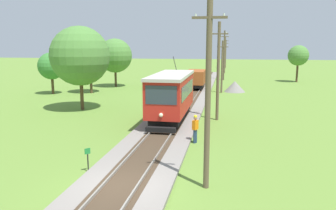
# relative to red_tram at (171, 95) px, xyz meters

# --- Properties ---
(ground_plane) EXTENTS (260.00, 260.00, 0.00)m
(ground_plane) POSITION_rel_red_tram_xyz_m (-0.00, -12.39, -2.19)
(ground_plane) COLOR olive
(track_ballast) EXTENTS (4.20, 120.00, 0.18)m
(track_ballast) POSITION_rel_red_tram_xyz_m (-0.00, -12.39, -2.10)
(track_ballast) COLOR gray
(track_ballast) RESTS_ON ground
(sleeper_bed) EXTENTS (2.04, 120.00, 0.01)m
(sleeper_bed) POSITION_rel_red_tram_xyz_m (-0.00, -12.39, -2.01)
(sleeper_bed) COLOR #423323
(sleeper_bed) RESTS_ON track_ballast
(rail_left) EXTENTS (0.07, 120.00, 0.14)m
(rail_left) POSITION_rel_red_tram_xyz_m (-0.72, -12.39, -1.94)
(rail_left) COLOR gray
(rail_left) RESTS_ON track_ballast
(rail_right) EXTENTS (0.07, 120.00, 0.14)m
(rail_right) POSITION_rel_red_tram_xyz_m (0.72, -12.39, -1.94)
(rail_right) COLOR gray
(rail_right) RESTS_ON track_ballast
(red_tram) EXTENTS (2.60, 8.54, 4.79)m
(red_tram) POSITION_rel_red_tram_xyz_m (0.00, 0.00, 0.00)
(red_tram) COLOR red
(red_tram) RESTS_ON rail_right
(freight_car) EXTENTS (2.40, 5.20, 2.31)m
(freight_car) POSITION_rel_red_tram_xyz_m (-0.00, 19.28, -0.64)
(freight_car) COLOR #93471E
(freight_car) RESTS_ON rail_right
(utility_pole_foreground) EXTENTS (1.40, 0.40, 8.02)m
(utility_pole_foreground) POSITION_rel_red_tram_xyz_m (3.48, -11.45, 1.91)
(utility_pole_foreground) COLOR brown
(utility_pole_foreground) RESTS_ON ground
(utility_pole_near_tram) EXTENTS (1.40, 0.34, 7.78)m
(utility_pole_near_tram) POSITION_rel_red_tram_xyz_m (3.48, 1.63, 1.79)
(utility_pole_near_tram) COLOR brown
(utility_pole_near_tram) RESTS_ON ground
(utility_pole_mid) EXTENTS (1.40, 0.45, 6.54)m
(utility_pole_mid) POSITION_rel_red_tram_xyz_m (3.48, 17.42, 1.17)
(utility_pole_mid) COLOR brown
(utility_pole_mid) RESTS_ON ground
(utility_pole_far) EXTENTS (1.40, 0.37, 8.37)m
(utility_pole_far) POSITION_rel_red_tram_xyz_m (3.48, 32.71, 2.09)
(utility_pole_far) COLOR brown
(utility_pole_far) RESTS_ON ground
(utility_pole_distant) EXTENTS (1.40, 0.33, 7.78)m
(utility_pole_distant) POSITION_rel_red_tram_xyz_m (3.48, 47.13, 1.79)
(utility_pole_distant) COLOR brown
(utility_pole_distant) RESTS_ON ground
(utility_pole_horizon) EXTENTS (1.40, 0.42, 7.27)m
(utility_pole_horizon) POSITION_rel_red_tram_xyz_m (3.48, 63.09, 1.54)
(utility_pole_horizon) COLOR brown
(utility_pole_horizon) RESTS_ON ground
(trackside_signal_marker) EXTENTS (0.21, 0.21, 1.18)m
(trackside_signal_marker) POSITION_rel_red_tram_xyz_m (-2.19, -10.78, -1.53)
(trackside_signal_marker) COLOR black
(trackside_signal_marker) RESTS_ON ground
(gravel_pile) EXTENTS (2.70, 2.70, 1.40)m
(gravel_pile) POSITION_rel_red_tram_xyz_m (5.15, 18.41, -1.49)
(gravel_pile) COLOR gray
(gravel_pile) RESTS_ON ground
(track_worker) EXTENTS (0.39, 0.45, 1.78)m
(track_worker) POSITION_rel_red_tram_xyz_m (2.37, -5.12, -1.21)
(track_worker) COLOR navy
(track_worker) RESTS_ON ground
(tree_left_near) EXTENTS (3.28, 3.28, 5.09)m
(tree_left_near) POSITION_rel_red_tram_xyz_m (-17.04, 12.47, 1.25)
(tree_left_near) COLOR #4C3823
(tree_left_near) RESTS_ON ground
(tree_right_near) EXTENTS (3.26, 3.26, 5.95)m
(tree_right_near) POSITION_rel_red_tram_xyz_m (15.29, 31.78, 2.10)
(tree_right_near) COLOR #4C3823
(tree_right_near) RESTS_ON ground
(tree_left_far) EXTENTS (4.86, 4.86, 6.90)m
(tree_left_far) POSITION_rel_red_tram_xyz_m (-11.78, 20.78, 2.27)
(tree_left_far) COLOR #4C3823
(tree_left_far) RESTS_ON ground
(tree_right_far) EXTENTS (5.43, 5.43, 7.71)m
(tree_right_far) POSITION_rel_red_tram_xyz_m (-9.13, 3.69, 2.80)
(tree_right_far) COLOR #4C3823
(tree_right_far) RESTS_ON ground
(tree_horizon) EXTENTS (4.06, 4.06, 7.07)m
(tree_horizon) POSITION_rel_red_tram_xyz_m (-12.67, 14.05, 2.83)
(tree_horizon) COLOR #4C3823
(tree_horizon) RESTS_ON ground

